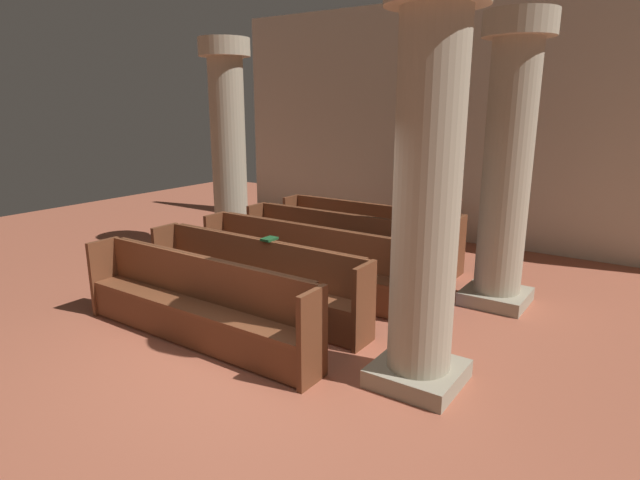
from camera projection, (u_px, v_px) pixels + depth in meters
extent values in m
plane|color=#AD5B42|center=(242.00, 355.00, 5.63)|extent=(19.20, 19.20, 0.00)
cube|color=beige|center=(457.00, 124.00, 9.91)|extent=(10.00, 0.16, 4.50)
cube|color=brown|center=(367.00, 236.00, 8.97)|extent=(3.19, 0.38, 0.05)
cube|color=brown|center=(372.00, 218.00, 9.04)|extent=(3.19, 0.04, 0.50)
cube|color=brown|center=(374.00, 204.00, 9.01)|extent=(3.06, 0.06, 0.02)
cube|color=brown|center=(292.00, 221.00, 9.85)|extent=(0.06, 0.44, 0.95)
cube|color=brown|center=(459.00, 247.00, 8.07)|extent=(0.06, 0.44, 0.95)
cube|color=brown|center=(361.00, 250.00, 8.89)|extent=(3.19, 0.03, 0.39)
cube|color=brown|center=(336.00, 248.00, 8.19)|extent=(3.19, 0.38, 0.05)
cube|color=brown|center=(342.00, 229.00, 8.26)|extent=(3.19, 0.04, 0.50)
cube|color=brown|center=(344.00, 214.00, 8.23)|extent=(3.06, 0.06, 0.02)
cube|color=brown|center=(257.00, 231.00, 9.07)|extent=(0.06, 0.44, 0.95)
cube|color=brown|center=(434.00, 263.00, 7.29)|extent=(0.06, 0.44, 0.95)
cube|color=brown|center=(330.00, 264.00, 8.11)|extent=(3.19, 0.03, 0.39)
cube|color=brown|center=(299.00, 264.00, 7.41)|extent=(3.19, 0.38, 0.05)
cube|color=brown|center=(305.00, 242.00, 7.48)|extent=(3.19, 0.04, 0.50)
cube|color=brown|center=(307.00, 225.00, 7.45)|extent=(3.06, 0.06, 0.02)
cube|color=brown|center=(216.00, 243.00, 8.29)|extent=(0.06, 0.44, 0.95)
cube|color=brown|center=(403.00, 282.00, 6.51)|extent=(0.06, 0.44, 0.95)
cube|color=brown|center=(291.00, 281.00, 7.33)|extent=(3.19, 0.03, 0.39)
cube|color=brown|center=(252.00, 282.00, 6.63)|extent=(3.19, 0.38, 0.05)
cube|color=brown|center=(260.00, 259.00, 6.70)|extent=(3.19, 0.04, 0.50)
cube|color=brown|center=(262.00, 239.00, 6.67)|extent=(3.06, 0.06, 0.02)
cube|color=brown|center=(167.00, 258.00, 7.51)|extent=(0.06, 0.44, 0.95)
cube|color=brown|center=(364.00, 306.00, 5.73)|extent=(0.06, 0.44, 0.95)
cube|color=brown|center=(244.00, 303.00, 6.55)|extent=(3.19, 0.03, 0.39)
cube|color=brown|center=(194.00, 306.00, 5.85)|extent=(3.19, 0.38, 0.05)
cube|color=brown|center=(204.00, 279.00, 5.92)|extent=(3.19, 0.04, 0.50)
cube|color=brown|center=(206.00, 258.00, 5.89)|extent=(3.06, 0.06, 0.02)
cube|color=brown|center=(106.00, 276.00, 6.73)|extent=(0.06, 0.44, 0.95)
cube|color=brown|center=(312.00, 338.00, 4.95)|extent=(0.06, 0.44, 0.95)
cube|color=brown|center=(183.00, 330.00, 5.77)|extent=(3.19, 0.03, 0.39)
cube|color=#9F967E|center=(496.00, 296.00, 7.10)|extent=(0.82, 0.82, 0.18)
cylinder|color=#ADA389|center=(507.00, 171.00, 6.67)|extent=(0.61, 0.61, 3.21)
cylinder|color=#B6AB90|center=(520.00, 23.00, 6.23)|extent=(0.88, 0.88, 0.30)
cube|color=#9F967E|center=(233.00, 244.00, 9.74)|extent=(0.82, 0.82, 0.18)
cylinder|color=#ADA389|center=(229.00, 152.00, 9.31)|extent=(0.61, 0.61, 3.21)
cylinder|color=#B6AB90|center=(224.00, 47.00, 8.86)|extent=(0.88, 0.88, 0.30)
cube|color=#9F967E|center=(418.00, 373.00, 5.08)|extent=(0.81, 0.81, 0.18)
cylinder|color=#ADA389|center=(427.00, 201.00, 4.65)|extent=(0.60, 0.60, 3.21)
cube|color=#562B1A|center=(443.00, 250.00, 9.56)|extent=(0.45, 0.45, 0.06)
cube|color=brown|center=(444.00, 226.00, 9.44)|extent=(0.28, 0.28, 0.95)
cube|color=brown|center=(446.00, 197.00, 9.31)|extent=(0.48, 0.35, 0.15)
cube|color=#194723|center=(269.00, 239.00, 6.60)|extent=(0.14, 0.20, 0.03)
cube|color=navy|center=(432.00, 296.00, 6.96)|extent=(0.35, 0.29, 0.28)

